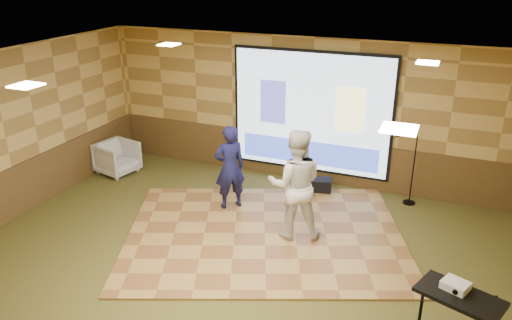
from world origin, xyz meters
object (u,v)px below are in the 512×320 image
at_px(mic_stand, 409,179).
at_px(duffel_bag, 320,185).
at_px(projector_screen, 311,114).
at_px(player_left, 230,167).
at_px(projector, 456,285).
at_px(player_right, 295,184).
at_px(av_table, 456,316).
at_px(banquet_chair, 117,158).
at_px(dance_floor, 265,234).

distance_m(mic_stand, duffel_bag, 1.73).
distance_m(projector_screen, player_left, 2.12).
bearing_deg(projector, projector_screen, 148.36).
relative_size(player_left, player_right, 0.85).
bearing_deg(av_table, projector_screen, 124.61).
bearing_deg(banquet_chair, player_left, -88.32).
height_order(dance_floor, player_left, player_left).
relative_size(dance_floor, player_right, 2.46).
xyz_separation_m(projector_screen, duffel_bag, (0.38, -0.45, -1.33)).
bearing_deg(banquet_chair, mic_stand, -68.97).
height_order(player_right, banquet_chair, player_right).
xyz_separation_m(mic_stand, duffel_bag, (-1.68, -0.16, -0.35)).
height_order(dance_floor, duffel_bag, duffel_bag).
bearing_deg(projector, banquet_chair, 179.76).
bearing_deg(dance_floor, player_left, 144.11).
height_order(dance_floor, av_table, av_table).
relative_size(player_left, banquet_chair, 2.05).
bearing_deg(player_right, projector_screen, -99.50).
xyz_separation_m(av_table, mic_stand, (-0.93, 4.05, -0.17)).
relative_size(dance_floor, projector, 16.76).
xyz_separation_m(player_right, mic_stand, (1.63, 2.02, -0.48)).
height_order(player_left, projector, player_left).
bearing_deg(player_left, dance_floor, 100.84).
relative_size(player_right, banquet_chair, 2.42).
relative_size(player_right, duffel_bag, 4.13).
height_order(av_table, duffel_bag, av_table).
relative_size(av_table, duffel_bag, 2.10).
height_order(player_left, banquet_chair, player_left).
distance_m(player_left, player_right, 1.55).
height_order(projector_screen, av_table, projector_screen).
bearing_deg(av_table, player_left, 147.09).
xyz_separation_m(dance_floor, banquet_chair, (-3.94, 1.27, 0.34)).
bearing_deg(player_left, projector, 104.39).
bearing_deg(mic_stand, dance_floor, -122.37).
height_order(player_left, av_table, player_left).
relative_size(projector, banquet_chair, 0.36).
distance_m(projector_screen, banquet_chair, 4.30).
relative_size(dance_floor, duffel_bag, 10.19).
bearing_deg(mic_stand, projector, -65.71).
bearing_deg(av_table, player_right, 141.57).
bearing_deg(mic_stand, projector_screen, -176.05).
xyz_separation_m(dance_floor, projector, (2.98, -1.80, 0.98)).
xyz_separation_m(projector_screen, projector, (2.94, -4.25, -0.47)).
bearing_deg(projector_screen, mic_stand, -7.90).
bearing_deg(dance_floor, duffel_bag, 78.07).
bearing_deg(projector, av_table, -34.29).
xyz_separation_m(projector_screen, banquet_chair, (-3.98, -1.17, -1.12)).
bearing_deg(dance_floor, player_right, 16.43).
bearing_deg(projector, player_left, 171.36).
height_order(projector, banquet_chair, projector).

